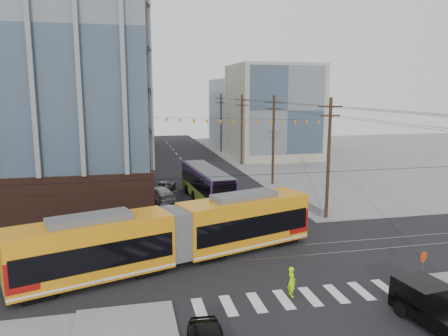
# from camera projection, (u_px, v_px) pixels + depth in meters

# --- Properties ---
(ground) EXTENTS (160.00, 160.00, 0.00)m
(ground) POSITION_uv_depth(u_px,v_px,m) (279.00, 276.00, 27.53)
(ground) COLOR slate
(bg_bldg_nw_near) EXTENTS (18.00, 16.00, 18.00)m
(bg_bldg_nw_near) POSITION_uv_depth(u_px,v_px,m) (76.00, 107.00, 72.22)
(bg_bldg_nw_near) COLOR #8C99A5
(bg_bldg_nw_near) RESTS_ON ground
(bg_bldg_ne_near) EXTENTS (14.00, 14.00, 16.00)m
(bg_bldg_ne_near) POSITION_uv_depth(u_px,v_px,m) (273.00, 112.00, 75.71)
(bg_bldg_ne_near) COLOR gray
(bg_bldg_ne_near) RESTS_ON ground
(bg_bldg_nw_far) EXTENTS (16.00, 18.00, 20.00)m
(bg_bldg_nw_far) POSITION_uv_depth(u_px,v_px,m) (101.00, 98.00, 91.91)
(bg_bldg_nw_far) COLOR gray
(bg_bldg_nw_far) RESTS_ON ground
(bg_bldg_ne_far) EXTENTS (16.00, 16.00, 14.00)m
(bg_bldg_ne_far) POSITION_uv_depth(u_px,v_px,m) (252.00, 112.00, 95.53)
(bg_bldg_ne_far) COLOR #8C99A5
(bg_bldg_ne_far) RESTS_ON ground
(utility_pole_far) EXTENTS (0.30, 0.30, 11.00)m
(utility_pole_far) POSITION_uv_depth(u_px,v_px,m) (221.00, 123.00, 82.20)
(utility_pole_far) COLOR black
(utility_pole_far) RESTS_ON ground
(streetcar) EXTENTS (20.86, 9.50, 4.05)m
(streetcar) POSITION_uv_depth(u_px,v_px,m) (175.00, 235.00, 29.30)
(streetcar) COLOR orange
(streetcar) RESTS_ON ground
(city_bus) EXTENTS (3.77, 12.73, 3.55)m
(city_bus) POSITION_uv_depth(u_px,v_px,m) (207.00, 184.00, 46.36)
(city_bus) COLOR #331E4F
(city_bus) RESTS_ON ground
(pickup_truck) EXTENTS (2.76, 5.94, 1.94)m
(pickup_truck) POSITION_uv_depth(u_px,v_px,m) (447.00, 314.00, 20.98)
(pickup_truck) COLOR black
(pickup_truck) RESTS_ON ground
(parked_car_silver) EXTENTS (2.34, 4.35, 1.36)m
(parked_car_silver) POSITION_uv_depth(u_px,v_px,m) (168.00, 212.00, 39.76)
(parked_car_silver) COLOR #A4A9B6
(parked_car_silver) RESTS_ON ground
(parked_car_white) EXTENTS (3.84, 5.71, 1.54)m
(parked_car_white) POSITION_uv_depth(u_px,v_px,m) (158.00, 194.00, 46.23)
(parked_car_white) COLOR #B4B4B4
(parked_car_white) RESTS_ON ground
(parked_car_grey) EXTENTS (3.36, 4.74, 1.20)m
(parked_car_grey) POSITION_uv_depth(u_px,v_px,m) (165.00, 186.00, 50.93)
(parked_car_grey) COLOR #4E4F51
(parked_car_grey) RESTS_ON ground
(pedestrian) EXTENTS (0.47, 0.67, 1.74)m
(pedestrian) POSITION_uv_depth(u_px,v_px,m) (292.00, 281.00, 24.78)
(pedestrian) COLOR #B1FF04
(pedestrian) RESTS_ON ground
(stop_sign) EXTENTS (0.91, 0.91, 2.26)m
(stop_sign) POSITION_uv_depth(u_px,v_px,m) (422.00, 272.00, 25.41)
(stop_sign) COLOR red
(stop_sign) RESTS_ON ground
(jersey_barrier) EXTENTS (1.33, 4.34, 0.85)m
(jersey_barrier) POSITION_uv_depth(u_px,v_px,m) (313.00, 208.00, 42.16)
(jersey_barrier) COLOR slate
(jersey_barrier) RESTS_ON ground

